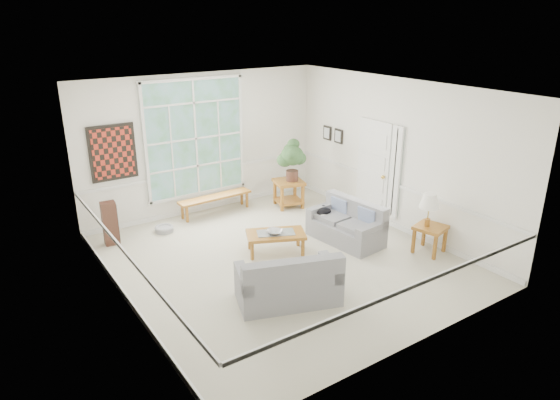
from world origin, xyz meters
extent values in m
cube|color=#BAB59F|center=(0.00, 0.00, -0.01)|extent=(5.50, 6.00, 0.01)
cube|color=white|center=(0.00, 0.00, 3.00)|extent=(5.50, 6.00, 0.02)
cube|color=white|center=(0.00, 3.00, 1.50)|extent=(5.50, 0.02, 3.00)
cube|color=white|center=(0.00, -3.00, 1.50)|extent=(5.50, 0.02, 3.00)
cube|color=white|center=(-2.75, 0.00, 1.50)|extent=(0.02, 6.00, 3.00)
cube|color=white|center=(2.75, 0.00, 1.50)|extent=(0.02, 6.00, 3.00)
cube|color=white|center=(-0.20, 2.96, 1.65)|extent=(2.30, 0.08, 2.40)
cube|color=white|center=(2.71, 0.60, 1.05)|extent=(0.08, 0.90, 2.10)
cube|color=white|center=(2.71, -0.03, 1.15)|extent=(0.08, 0.26, 1.90)
cube|color=maroon|center=(-1.95, 2.95, 1.60)|extent=(0.90, 0.06, 1.10)
cube|color=black|center=(2.71, 1.75, 1.55)|extent=(0.04, 0.26, 0.32)
cube|color=black|center=(2.71, 2.15, 1.55)|extent=(0.04, 0.26, 0.32)
cube|color=gray|center=(1.45, -0.04, 0.39)|extent=(0.90, 1.52, 0.78)
cube|color=gray|center=(-0.68, -1.18, 0.41)|extent=(1.69, 1.24, 0.82)
cube|color=#955C1F|center=(0.07, 0.29, 0.20)|extent=(1.20, 0.96, 0.39)
imported|color=#939397|center=(0.02, 0.26, 0.44)|extent=(0.50, 0.50, 0.09)
cube|color=#955C1F|center=(0.04, 2.65, 0.20)|extent=(1.68, 0.39, 0.39)
cube|color=#955C1F|center=(1.61, 2.09, 0.31)|extent=(0.75, 0.75, 0.61)
cube|color=#955C1F|center=(2.40, -1.27, 0.26)|extent=(0.63, 0.63, 0.52)
cylinder|color=gray|center=(-1.28, 2.33, 0.06)|extent=(0.44, 0.44, 0.11)
cube|color=#42251B|center=(-2.32, 2.33, 0.42)|extent=(0.28, 0.23, 0.85)
ellipsoid|color=black|center=(1.32, 0.46, 0.48)|extent=(0.39, 0.36, 0.15)
camera|label=1|loc=(-4.47, -6.61, 4.12)|focal=32.00mm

